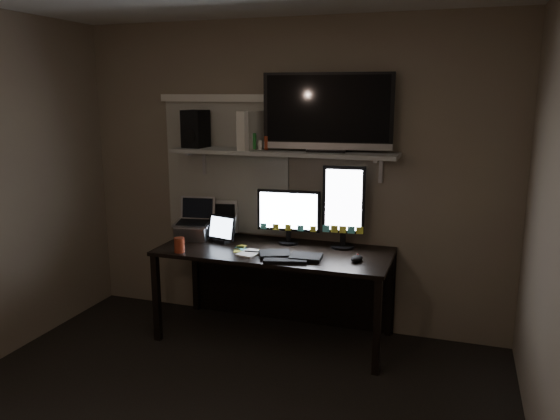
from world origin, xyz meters
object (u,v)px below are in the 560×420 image
at_px(laptop, 193,220).
at_px(monitor_portrait, 344,207).
at_px(keyboard, 290,256).
at_px(tablet, 222,229).
at_px(desk, 279,267).
at_px(cup, 179,245).
at_px(monitor_landscape, 289,217).
at_px(game_console, 251,130).
at_px(speaker, 196,129).
at_px(tv, 328,113).
at_px(mouse, 357,258).

bearing_deg(laptop, monitor_portrait, -2.74).
height_order(keyboard, tablet, tablet).
bearing_deg(desk, tablet, -171.91).
bearing_deg(cup, keyboard, 8.65).
xyz_separation_m(tablet, laptop, (-0.28, 0.03, 0.05)).
xyz_separation_m(monitor_landscape, game_console, (-0.31, -0.02, 0.68)).
height_order(monitor_portrait, laptop, monitor_portrait).
bearing_deg(monitor_landscape, speaker, 174.10).
distance_m(keyboard, speaker, 1.35).
xyz_separation_m(desk, laptop, (-0.74, -0.04, 0.34)).
bearing_deg(keyboard, tv, 52.16).
bearing_deg(desk, tv, 17.00).
distance_m(keyboard, laptop, 0.97).
height_order(mouse, laptop, laptop).
xyz_separation_m(monitor_landscape, cup, (-0.72, -0.49, -0.17)).
relative_size(desk, monitor_portrait, 2.74).
distance_m(laptop, game_console, 0.89).
height_order(monitor_portrait, keyboard, monitor_portrait).
xyz_separation_m(cup, speaker, (-0.09, 0.51, 0.84)).
height_order(monitor_portrait, mouse, monitor_portrait).
bearing_deg(game_console, mouse, 1.22).
distance_m(monitor_landscape, mouse, 0.71).
relative_size(mouse, laptop, 0.35).
relative_size(desk, game_console, 5.94).
relative_size(laptop, tv, 0.34).
distance_m(laptop, cup, 0.40).
relative_size(monitor_portrait, speaker, 2.16).
distance_m(monitor_landscape, game_console, 0.74).
bearing_deg(keyboard, mouse, -6.34).
bearing_deg(mouse, desk, 175.58).
bearing_deg(monitor_portrait, laptop, -178.23).
relative_size(mouse, speaker, 0.39).
bearing_deg(monitor_landscape, tv, 0.83).
distance_m(mouse, tv, 1.12).
bearing_deg(desk, mouse, -18.20).
distance_m(desk, mouse, 0.73).
xyz_separation_m(desk, monitor_landscape, (0.05, 0.08, 0.40)).
height_order(monitor_landscape, speaker, speaker).
xyz_separation_m(keyboard, laptop, (-0.92, 0.25, 0.15)).
bearing_deg(desk, speaker, 172.86).
height_order(keyboard, cup, cup).
height_order(monitor_landscape, tablet, monitor_landscape).
relative_size(desk, laptop, 5.38).
height_order(tv, game_console, tv).
height_order(tablet, tv, tv).
bearing_deg(tablet, monitor_landscape, 30.49).
relative_size(monitor_portrait, cup, 5.73).
height_order(monitor_landscape, cup, monitor_landscape).
height_order(monitor_portrait, tv, tv).
height_order(keyboard, laptop, laptop).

